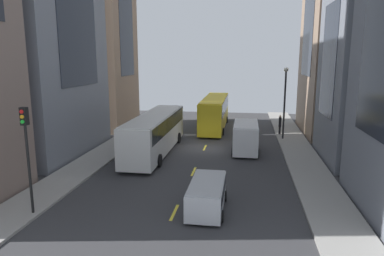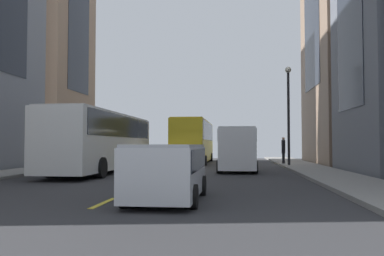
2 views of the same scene
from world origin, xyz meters
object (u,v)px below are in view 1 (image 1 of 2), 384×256
object	(u,v)px
car_silver_0	(207,193)
traffic_light_near_corner	(26,140)
streetcar_yellow	(215,110)
delivery_van_white	(246,135)
city_bus_white	(155,130)
pedestrian_crossing_near	(280,124)

from	to	relation	value
car_silver_0	traffic_light_near_corner	bearing A→B (deg)	-167.12
car_silver_0	traffic_light_near_corner	xyz separation A→B (m)	(-8.94, -2.04, 3.09)
streetcar_yellow	car_silver_0	distance (m)	22.86
streetcar_yellow	delivery_van_white	world-z (taller)	streetcar_yellow
city_bus_white	streetcar_yellow	world-z (taller)	streetcar_yellow
delivery_van_white	pedestrian_crossing_near	distance (m)	8.24
city_bus_white	streetcar_yellow	xyz separation A→B (m)	(4.03, 11.76, 0.11)
streetcar_yellow	traffic_light_near_corner	distance (m)	25.94
streetcar_yellow	car_silver_0	bearing A→B (deg)	-85.87
pedestrian_crossing_near	traffic_light_near_corner	distance (m)	26.39
streetcar_yellow	car_silver_0	xyz separation A→B (m)	(1.64, -22.77, -1.17)
car_silver_0	traffic_light_near_corner	world-z (taller)	traffic_light_near_corner
traffic_light_near_corner	streetcar_yellow	bearing A→B (deg)	73.63
streetcar_yellow	traffic_light_near_corner	bearing A→B (deg)	-106.37
city_bus_white	traffic_light_near_corner	distance (m)	13.61
streetcar_yellow	pedestrian_crossing_near	world-z (taller)	streetcar_yellow
delivery_van_white	car_silver_0	xyz separation A→B (m)	(-1.99, -12.41, -0.56)
streetcar_yellow	traffic_light_near_corner	size ratio (longest dim) A/B	2.19
streetcar_yellow	city_bus_white	bearing A→B (deg)	-108.93
city_bus_white	pedestrian_crossing_near	bearing A→B (deg)	38.18
streetcar_yellow	delivery_van_white	distance (m)	11.00
pedestrian_crossing_near	city_bus_white	bearing A→B (deg)	-53.07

